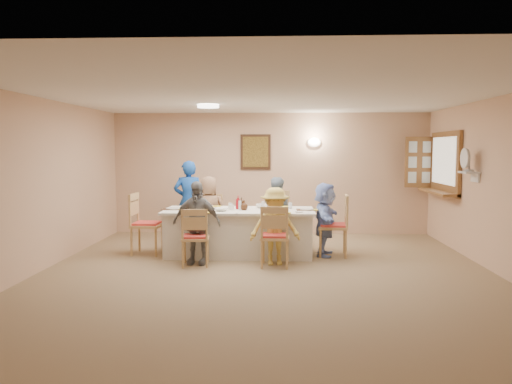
{
  "coord_description": "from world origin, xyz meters",
  "views": [
    {
      "loc": [
        0.16,
        -6.83,
        1.77
      ],
      "look_at": [
        -0.2,
        1.4,
        1.05
      ],
      "focal_mm": 35.0,
      "sensor_mm": 36.0,
      "label": 1
    }
  ],
  "objects_px": {
    "chair_back_right": "(275,218)",
    "dining_table": "(239,232)",
    "chair_front_left": "(195,236)",
    "chair_left_end": "(147,224)",
    "condiment_ketchup": "(238,202)",
    "serving_hatch": "(445,163)",
    "chair_front_right": "(275,236)",
    "diner_back_left": "(209,211)",
    "diner_back_right": "(275,212)",
    "chair_back_left": "(210,220)",
    "chair_right_end": "(333,225)",
    "diner_right_end": "(325,219)",
    "desk_fan": "(467,163)",
    "diner_front_right": "(275,226)",
    "caregiver": "(189,201)"
  },
  "relations": [
    {
      "from": "diner_back_right",
      "to": "chair_front_left",
      "type": "bearing_deg",
      "value": 42.82
    },
    {
      "from": "caregiver",
      "to": "condiment_ketchup",
      "type": "distance_m",
      "value": 1.51
    },
    {
      "from": "dining_table",
      "to": "condiment_ketchup",
      "type": "height_order",
      "value": "condiment_ketchup"
    },
    {
      "from": "chair_right_end",
      "to": "condiment_ketchup",
      "type": "bearing_deg",
      "value": -87.26
    },
    {
      "from": "diner_back_left",
      "to": "diner_right_end",
      "type": "xyz_separation_m",
      "value": [
        2.02,
        -0.68,
        -0.03
      ]
    },
    {
      "from": "chair_front_left",
      "to": "dining_table",
      "type": "bearing_deg",
      "value": -132.84
    },
    {
      "from": "diner_back_right",
      "to": "chair_left_end",
      "type": "bearing_deg",
      "value": 9.4
    },
    {
      "from": "chair_right_end",
      "to": "diner_back_right",
      "type": "height_order",
      "value": "diner_back_right"
    },
    {
      "from": "chair_back_left",
      "to": "diner_front_right",
      "type": "height_order",
      "value": "diner_front_right"
    },
    {
      "from": "serving_hatch",
      "to": "condiment_ketchup",
      "type": "bearing_deg",
      "value": -165.12
    },
    {
      "from": "desk_fan",
      "to": "diner_back_right",
      "type": "bearing_deg",
      "value": 161.62
    },
    {
      "from": "chair_left_end",
      "to": "chair_back_left",
      "type": "bearing_deg",
      "value": -47.5
    },
    {
      "from": "chair_back_right",
      "to": "diner_back_left",
      "type": "relative_size",
      "value": 0.79
    },
    {
      "from": "chair_front_right",
      "to": "diner_back_left",
      "type": "height_order",
      "value": "diner_back_left"
    },
    {
      "from": "chair_back_right",
      "to": "dining_table",
      "type": "bearing_deg",
      "value": -115.87
    },
    {
      "from": "chair_back_right",
      "to": "diner_right_end",
      "type": "distance_m",
      "value": 1.15
    },
    {
      "from": "serving_hatch",
      "to": "chair_back_left",
      "type": "xyz_separation_m",
      "value": [
        -4.29,
        -0.24,
        -1.03
      ]
    },
    {
      "from": "chair_back_left",
      "to": "condiment_ketchup",
      "type": "xyz_separation_m",
      "value": [
        0.58,
        -0.75,
        0.41
      ]
    },
    {
      "from": "chair_front_right",
      "to": "diner_back_left",
      "type": "distance_m",
      "value": 1.91
    },
    {
      "from": "desk_fan",
      "to": "chair_front_left",
      "type": "distance_m",
      "value": 4.35
    },
    {
      "from": "diner_back_left",
      "to": "caregiver",
      "type": "height_order",
      "value": "caregiver"
    },
    {
      "from": "dining_table",
      "to": "chair_right_end",
      "type": "distance_m",
      "value": 1.56
    },
    {
      "from": "dining_table",
      "to": "chair_front_right",
      "type": "xyz_separation_m",
      "value": [
        0.6,
        -0.8,
        0.09
      ]
    },
    {
      "from": "dining_table",
      "to": "chair_front_left",
      "type": "height_order",
      "value": "chair_front_left"
    },
    {
      "from": "chair_back_right",
      "to": "chair_front_left",
      "type": "bearing_deg",
      "value": -115.87
    },
    {
      "from": "chair_front_right",
      "to": "chair_left_end",
      "type": "distance_m",
      "value": 2.29
    },
    {
      "from": "chair_left_end",
      "to": "condiment_ketchup",
      "type": "relative_size",
      "value": 4.49
    },
    {
      "from": "chair_front_left",
      "to": "chair_left_end",
      "type": "distance_m",
      "value": 1.24
    },
    {
      "from": "serving_hatch",
      "to": "diner_right_end",
      "type": "bearing_deg",
      "value": -155.37
    },
    {
      "from": "chair_front_left",
      "to": "chair_right_end",
      "type": "distance_m",
      "value": 2.29
    },
    {
      "from": "desk_fan",
      "to": "chair_back_right",
      "type": "relative_size",
      "value": 0.3
    },
    {
      "from": "desk_fan",
      "to": "chair_left_end",
      "type": "bearing_deg",
      "value": 176.54
    },
    {
      "from": "chair_right_end",
      "to": "diner_back_left",
      "type": "bearing_deg",
      "value": -102.81
    },
    {
      "from": "chair_back_left",
      "to": "dining_table",
      "type": "bearing_deg",
      "value": -50.02
    },
    {
      "from": "caregiver",
      "to": "diner_front_right",
      "type": "bearing_deg",
      "value": 123.69
    },
    {
      "from": "serving_hatch",
      "to": "chair_right_end",
      "type": "bearing_deg",
      "value": -154.07
    },
    {
      "from": "diner_back_right",
      "to": "condiment_ketchup",
      "type": "relative_size",
      "value": 5.5
    },
    {
      "from": "chair_back_left",
      "to": "chair_left_end",
      "type": "height_order",
      "value": "chair_left_end"
    },
    {
      "from": "chair_back_right",
      "to": "chair_front_right",
      "type": "xyz_separation_m",
      "value": [
        0.0,
        -1.6,
        -0.04
      ]
    },
    {
      "from": "diner_back_left",
      "to": "diner_front_right",
      "type": "xyz_separation_m",
      "value": [
        1.2,
        -1.36,
        -0.05
      ]
    },
    {
      "from": "diner_back_right",
      "to": "diner_front_right",
      "type": "xyz_separation_m",
      "value": [
        -0.0,
        -1.36,
        -0.04
      ]
    },
    {
      "from": "chair_back_left",
      "to": "diner_front_right",
      "type": "distance_m",
      "value": 1.91
    },
    {
      "from": "chair_front_right",
      "to": "diner_back_left",
      "type": "relative_size",
      "value": 0.73
    },
    {
      "from": "desk_fan",
      "to": "serving_hatch",
      "type": "bearing_deg",
      "value": 85.34
    },
    {
      "from": "chair_back_left",
      "to": "diner_back_right",
      "type": "bearing_deg",
      "value": -2.6
    },
    {
      "from": "chair_left_end",
      "to": "diner_back_left",
      "type": "xyz_separation_m",
      "value": [
        0.95,
        0.68,
        0.12
      ]
    },
    {
      "from": "serving_hatch",
      "to": "dining_table",
      "type": "xyz_separation_m",
      "value": [
        -3.69,
        -1.04,
        -1.12
      ]
    },
    {
      "from": "diner_back_left",
      "to": "diner_back_right",
      "type": "relative_size",
      "value": 1.01
    },
    {
      "from": "dining_table",
      "to": "condiment_ketchup",
      "type": "bearing_deg",
      "value": 110.66
    },
    {
      "from": "dining_table",
      "to": "diner_front_right",
      "type": "height_order",
      "value": "diner_front_right"
    }
  ]
}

